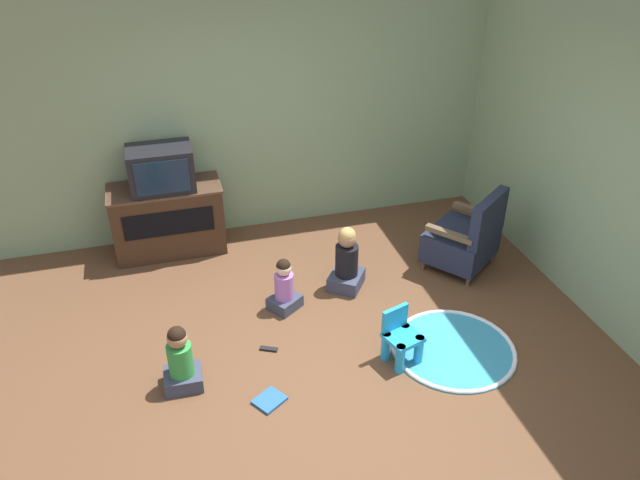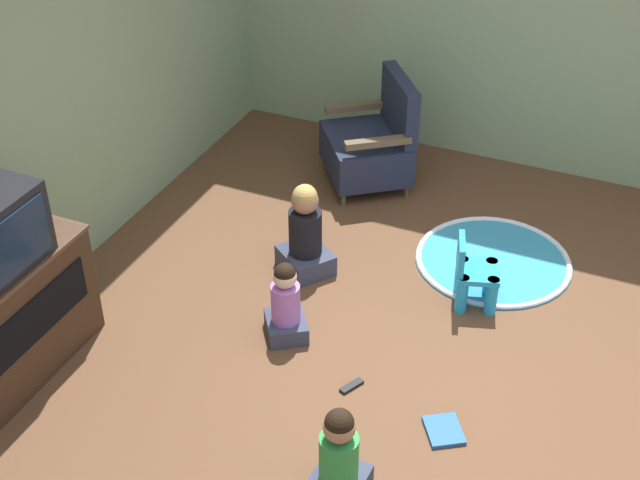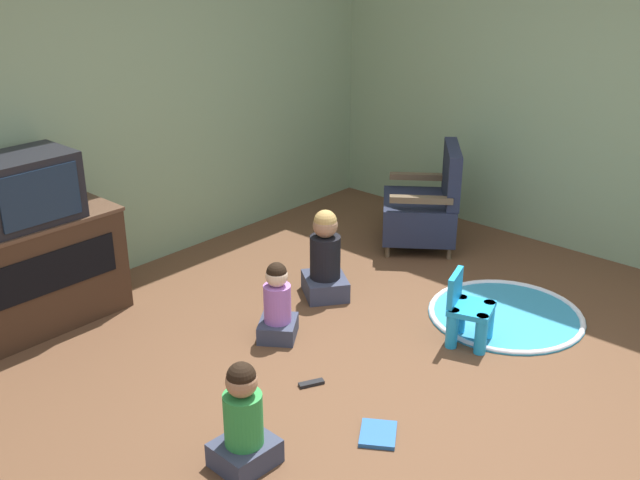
{
  "view_description": "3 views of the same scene",
  "coord_description": "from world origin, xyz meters",
  "px_view_note": "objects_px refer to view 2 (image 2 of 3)",
  "views": [
    {
      "loc": [
        -1.04,
        -3.58,
        3.52
      ],
      "look_at": [
        0.15,
        0.63,
        0.86
      ],
      "focal_mm": 35.0,
      "sensor_mm": 36.0,
      "label": 1
    },
    {
      "loc": [
        -3.78,
        -0.93,
        3.55
      ],
      "look_at": [
        -0.19,
        0.66,
        0.82
      ],
      "focal_mm": 50.0,
      "sensor_mm": 36.0,
      "label": 2
    },
    {
      "loc": [
        -3.06,
        -2.1,
        2.44
      ],
      "look_at": [
        0.15,
        0.78,
        0.64
      ],
      "focal_mm": 42.0,
      "sensor_mm": 36.0,
      "label": 3
    }
  ],
  "objects_px": {
    "black_armchair": "(372,144)",
    "yellow_kid_chair": "(474,277)",
    "child_watching_left": "(305,234)",
    "remote_control": "(352,386)",
    "child_watching_center": "(339,461)",
    "child_watching_right": "(286,305)",
    "book": "(444,430)",
    "tv_cabinet": "(0,319)"
  },
  "relations": [
    {
      "from": "yellow_kid_chair",
      "to": "child_watching_left",
      "type": "relative_size",
      "value": 0.72
    },
    {
      "from": "book",
      "to": "remote_control",
      "type": "xyz_separation_m",
      "value": [
        0.11,
        0.58,
        -0.0
      ]
    },
    {
      "from": "black_armchair",
      "to": "book",
      "type": "xyz_separation_m",
      "value": [
        -2.26,
        -1.29,
        -0.31
      ]
    },
    {
      "from": "tv_cabinet",
      "to": "child_watching_left",
      "type": "bearing_deg",
      "value": -36.14
    },
    {
      "from": "tv_cabinet",
      "to": "book",
      "type": "relative_size",
      "value": 3.92
    },
    {
      "from": "tv_cabinet",
      "to": "book",
      "type": "height_order",
      "value": "tv_cabinet"
    },
    {
      "from": "black_armchair",
      "to": "remote_control",
      "type": "bearing_deg",
      "value": -18.62
    },
    {
      "from": "yellow_kid_chair",
      "to": "child_watching_center",
      "type": "bearing_deg",
      "value": 156.32
    },
    {
      "from": "black_armchair",
      "to": "tv_cabinet",
      "type": "bearing_deg",
      "value": -58.95
    },
    {
      "from": "tv_cabinet",
      "to": "remote_control",
      "type": "relative_size",
      "value": 7.3
    },
    {
      "from": "child_watching_left",
      "to": "child_watching_right",
      "type": "xyz_separation_m",
      "value": [
        -0.65,
        -0.17,
        -0.05
      ]
    },
    {
      "from": "tv_cabinet",
      "to": "remote_control",
      "type": "height_order",
      "value": "tv_cabinet"
    },
    {
      "from": "child_watching_center",
      "to": "book",
      "type": "relative_size",
      "value": 2.01
    },
    {
      "from": "child_watching_left",
      "to": "child_watching_right",
      "type": "height_order",
      "value": "child_watching_left"
    },
    {
      "from": "yellow_kid_chair",
      "to": "tv_cabinet",
      "type": "bearing_deg",
      "value": 108.9
    },
    {
      "from": "child_watching_center",
      "to": "book",
      "type": "xyz_separation_m",
      "value": [
        0.61,
        -0.35,
        -0.24
      ]
    },
    {
      "from": "child_watching_right",
      "to": "book",
      "type": "relative_size",
      "value": 1.83
    },
    {
      "from": "tv_cabinet",
      "to": "child_watching_center",
      "type": "height_order",
      "value": "tv_cabinet"
    },
    {
      "from": "tv_cabinet",
      "to": "yellow_kid_chair",
      "type": "height_order",
      "value": "tv_cabinet"
    },
    {
      "from": "tv_cabinet",
      "to": "child_watching_center",
      "type": "bearing_deg",
      "value": -91.87
    },
    {
      "from": "black_armchair",
      "to": "yellow_kid_chair",
      "type": "bearing_deg",
      "value": 7.64
    },
    {
      "from": "child_watching_left",
      "to": "remote_control",
      "type": "height_order",
      "value": "child_watching_left"
    },
    {
      "from": "tv_cabinet",
      "to": "child_watching_right",
      "type": "xyz_separation_m",
      "value": [
        0.92,
        -1.31,
        -0.15
      ]
    },
    {
      "from": "tv_cabinet",
      "to": "book",
      "type": "xyz_separation_m",
      "value": [
        0.54,
        -2.42,
        -0.37
      ]
    },
    {
      "from": "yellow_kid_chair",
      "to": "book",
      "type": "relative_size",
      "value": 1.63
    },
    {
      "from": "tv_cabinet",
      "to": "child_watching_left",
      "type": "distance_m",
      "value": 1.94
    },
    {
      "from": "child_watching_left",
      "to": "book",
      "type": "height_order",
      "value": "child_watching_left"
    },
    {
      "from": "tv_cabinet",
      "to": "yellow_kid_chair",
      "type": "bearing_deg",
      "value": -53.3
    },
    {
      "from": "yellow_kid_chair",
      "to": "child_watching_right",
      "type": "height_order",
      "value": "child_watching_right"
    },
    {
      "from": "tv_cabinet",
      "to": "child_watching_right",
      "type": "distance_m",
      "value": 1.61
    },
    {
      "from": "child_watching_left",
      "to": "book",
      "type": "distance_m",
      "value": 1.66
    },
    {
      "from": "child_watching_center",
      "to": "book",
      "type": "height_order",
      "value": "child_watching_center"
    },
    {
      "from": "child_watching_left",
      "to": "book",
      "type": "bearing_deg",
      "value": 177.05
    },
    {
      "from": "child_watching_center",
      "to": "remote_control",
      "type": "bearing_deg",
      "value": 19.0
    },
    {
      "from": "child_watching_right",
      "to": "remote_control",
      "type": "relative_size",
      "value": 3.4
    },
    {
      "from": "yellow_kid_chair",
      "to": "remote_control",
      "type": "xyz_separation_m",
      "value": [
        -1.02,
        0.4,
        -0.19
      ]
    },
    {
      "from": "child_watching_left",
      "to": "book",
      "type": "relative_size",
      "value": 2.27
    },
    {
      "from": "tv_cabinet",
      "to": "black_armchair",
      "type": "relative_size",
      "value": 1.29
    },
    {
      "from": "tv_cabinet",
      "to": "black_armchair",
      "type": "bearing_deg",
      "value": -21.94
    },
    {
      "from": "remote_control",
      "to": "book",
      "type": "bearing_deg",
      "value": 105.27
    },
    {
      "from": "yellow_kid_chair",
      "to": "remote_control",
      "type": "bearing_deg",
      "value": 140.66
    },
    {
      "from": "yellow_kid_chair",
      "to": "child_watching_right",
      "type": "bearing_deg",
      "value": 111.09
    }
  ]
}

